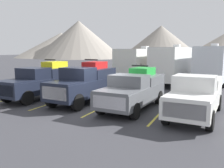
{
  "coord_description": "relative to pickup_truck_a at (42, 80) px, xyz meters",
  "views": [
    {
      "loc": [
        6.09,
        -11.86,
        3.34
      ],
      "look_at": [
        0.0,
        1.76,
        1.2
      ],
      "focal_mm": 38.35,
      "sensor_mm": 36.0,
      "label": 1
    }
  ],
  "objects": [
    {
      "name": "pickup_truck_b",
      "position": [
        3.47,
        -0.09,
        0.05
      ],
      "size": [
        2.43,
        5.46,
        2.73
      ],
      "color": "black",
      "rests_on": "ground"
    },
    {
      "name": "mountain_ridge",
      "position": [
        2.46,
        72.27,
        4.99
      ],
      "size": [
        150.89,
        46.79,
        14.72
      ],
      "color": "gray",
      "rests_on": "ground"
    },
    {
      "name": "pickup_truck_d",
      "position": [
        10.24,
        -0.6,
        -0.12
      ],
      "size": [
        2.46,
        5.82,
        2.14
      ],
      "color": "white",
      "rests_on": "ground"
    },
    {
      "name": "pickup_truck_c",
      "position": [
        6.83,
        -0.24,
        -0.11
      ],
      "size": [
        2.5,
        5.73,
        2.43
      ],
      "color": "#595B60",
      "rests_on": "ground"
    },
    {
      "name": "lot_stripe_a",
      "position": [
        -1.66,
        -0.51,
        -1.21
      ],
      "size": [
        0.12,
        5.5,
        0.01
      ],
      "primitive_type": "cube",
      "color": "gold",
      "rests_on": "ground"
    },
    {
      "name": "lot_stripe_d",
      "position": [
        8.49,
        -0.51,
        -1.21
      ],
      "size": [
        0.12,
        5.5,
        0.01
      ],
      "primitive_type": "cube",
      "color": "gold",
      "rests_on": "ground"
    },
    {
      "name": "lot_stripe_c",
      "position": [
        5.11,
        -0.51,
        -1.21
      ],
      "size": [
        0.12,
        5.5,
        0.01
      ],
      "primitive_type": "cube",
      "color": "gold",
      "rests_on": "ground"
    },
    {
      "name": "camper_trailer_b",
      "position": [
        7.11,
        10.65,
        0.82
      ],
      "size": [
        3.17,
        9.05,
        3.86
      ],
      "color": "white",
      "rests_on": "ground"
    },
    {
      "name": "ground_plane",
      "position": [
        5.11,
        -1.27,
        -1.22
      ],
      "size": [
        240.0,
        240.0,
        0.0
      ],
      "primitive_type": "plane",
      "color": "#38383D"
    },
    {
      "name": "lot_stripe_b",
      "position": [
        1.72,
        -0.51,
        -1.21
      ],
      "size": [
        0.12,
        5.5,
        0.01
      ],
      "primitive_type": "cube",
      "color": "gold",
      "rests_on": "ground"
    },
    {
      "name": "pickup_truck_a",
      "position": [
        0.0,
        0.0,
        0.0
      ],
      "size": [
        2.42,
        5.94,
        2.67
      ],
      "color": "black",
      "rests_on": "ground"
    },
    {
      "name": "camper_trailer_a",
      "position": [
        3.82,
        10.56,
        0.75
      ],
      "size": [
        3.16,
        8.77,
        3.72
      ],
      "color": "silver",
      "rests_on": "ground"
    },
    {
      "name": "camper_trailer_c",
      "position": [
        10.63,
        10.71,
        0.84
      ],
      "size": [
        3.05,
        7.84,
        3.92
      ],
      "color": "silver",
      "rests_on": "ground"
    }
  ]
}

